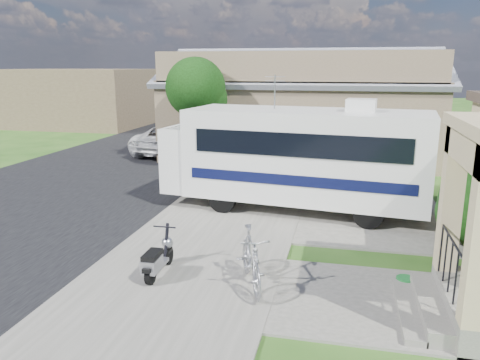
% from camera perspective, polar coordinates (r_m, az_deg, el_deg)
% --- Properties ---
extents(ground, '(120.00, 120.00, 0.00)m').
position_cam_1_polar(ground, '(10.24, -0.38, -10.51)').
color(ground, '#1E4412').
extents(street_slab, '(9.00, 80.00, 0.02)m').
position_cam_1_polar(street_slab, '(21.79, -13.72, 2.23)').
color(street_slab, black).
rests_on(street_slab, ground).
extents(sidewalk_slab, '(4.00, 80.00, 0.06)m').
position_cam_1_polar(sidewalk_slab, '(19.79, 3.41, 1.52)').
color(sidewalk_slab, '#5A5851').
rests_on(sidewalk_slab, ground).
extents(driveway_slab, '(7.00, 6.00, 0.05)m').
position_cam_1_polar(driveway_slab, '(14.23, 9.70, -3.55)').
color(driveway_slab, '#5A5851').
rests_on(driveway_slab, ground).
extents(walk_slab, '(4.00, 3.00, 0.05)m').
position_cam_1_polar(walk_slab, '(9.14, 17.30, -14.12)').
color(walk_slab, '#5A5851').
rests_on(walk_slab, ground).
extents(warehouse, '(12.50, 8.40, 5.04)m').
position_cam_1_polar(warehouse, '(23.26, 7.56, 8.13)').
color(warehouse, brown).
rests_on(warehouse, ground).
extents(distant_bldg_far, '(10.00, 8.00, 4.00)m').
position_cam_1_polar(distant_bldg_far, '(36.57, -19.04, 9.52)').
color(distant_bldg_far, brown).
rests_on(distant_bldg_far, ground).
extents(distant_bldg_near, '(8.00, 7.00, 3.20)m').
position_cam_1_polar(distant_bldg_near, '(46.45, -9.01, 10.33)').
color(distant_bldg_near, brown).
rests_on(distant_bldg_near, ground).
extents(street_tree_a, '(2.44, 2.40, 4.58)m').
position_cam_1_polar(street_tree_a, '(19.08, -5.10, 10.80)').
color(street_tree_a, black).
rests_on(street_tree_a, ground).
extents(street_tree_b, '(2.44, 2.40, 4.73)m').
position_cam_1_polar(street_tree_b, '(28.75, 1.12, 12.09)').
color(street_tree_b, black).
rests_on(street_tree_b, ground).
extents(street_tree_c, '(2.44, 2.40, 4.42)m').
position_cam_1_polar(street_tree_c, '(37.61, 3.97, 12.00)').
color(street_tree_c, black).
rests_on(street_tree_c, ground).
extents(motorhome, '(7.87, 3.28, 3.92)m').
position_cam_1_polar(motorhome, '(13.78, 6.88, 3.08)').
color(motorhome, silver).
rests_on(motorhome, ground).
extents(scooter, '(0.49, 1.39, 0.92)m').
position_cam_1_polar(scooter, '(9.69, -10.03, -9.46)').
color(scooter, black).
rests_on(scooter, ground).
extents(bicycle, '(1.19, 1.95, 1.13)m').
position_cam_1_polar(bicycle, '(9.07, 1.36, -9.90)').
color(bicycle, '#96979D').
rests_on(bicycle, ground).
extents(pickup_truck, '(3.30, 5.62, 1.47)m').
position_cam_1_polar(pickup_truck, '(23.34, -7.69, 5.04)').
color(pickup_truck, silver).
rests_on(pickup_truck, ground).
extents(van, '(2.72, 6.62, 1.92)m').
position_cam_1_polar(van, '(30.57, -4.02, 7.59)').
color(van, silver).
rests_on(van, ground).
extents(garden_hose, '(0.36, 0.36, 0.16)m').
position_cam_1_polar(garden_hose, '(9.90, 19.50, -11.72)').
color(garden_hose, '#146626').
rests_on(garden_hose, ground).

